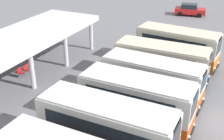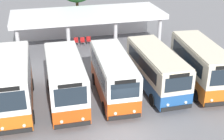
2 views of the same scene
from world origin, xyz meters
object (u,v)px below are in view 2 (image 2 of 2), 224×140
(city_bus_second_in_row, at_px, (14,82))
(city_bus_far_end_green, at_px, (200,64))
(waiting_chair_second_from_end, at_px, (83,41))
(city_bus_fifth_blue, at_px, (156,68))
(city_bus_middle_cream, at_px, (65,79))
(waiting_chair_end_by_column, at_px, (76,41))
(city_bus_fourth_amber, at_px, (113,75))
(waiting_chair_middle_seat, at_px, (89,40))

(city_bus_second_in_row, relative_size, city_bus_far_end_green, 1.01)
(waiting_chair_second_from_end, bearing_deg, city_bus_fifth_blue, -69.95)
(city_bus_middle_cream, height_order, waiting_chair_end_by_column, city_bus_middle_cream)
(waiting_chair_second_from_end, bearing_deg, city_bus_far_end_green, -56.55)
(city_bus_second_in_row, xyz_separation_m, waiting_chair_end_by_column, (5.58, 10.75, -1.40))
(city_bus_second_in_row, distance_m, city_bus_fourth_amber, 6.71)
(city_bus_fourth_amber, relative_size, waiting_chair_middle_seat, 8.30)
(city_bus_far_end_green, relative_size, waiting_chair_middle_seat, 8.40)
(waiting_chair_middle_seat, bearing_deg, city_bus_fifth_blue, -73.25)
(city_bus_middle_cream, height_order, waiting_chair_middle_seat, city_bus_middle_cream)
(city_bus_second_in_row, bearing_deg, city_bus_fifth_blue, 0.92)
(city_bus_fifth_blue, height_order, waiting_chair_middle_seat, city_bus_fifth_blue)
(city_bus_fifth_blue, distance_m, city_bus_far_end_green, 3.38)
(city_bus_second_in_row, height_order, waiting_chair_middle_seat, city_bus_second_in_row)
(city_bus_far_end_green, xyz_separation_m, waiting_chair_second_from_end, (-7.19, 10.88, -1.34))
(city_bus_fifth_blue, relative_size, waiting_chair_middle_seat, 8.62)
(city_bus_second_in_row, relative_size, waiting_chair_second_from_end, 8.45)
(city_bus_second_in_row, bearing_deg, city_bus_middle_cream, -5.57)
(waiting_chair_second_from_end, bearing_deg, city_bus_second_in_row, -120.27)
(city_bus_fourth_amber, height_order, city_bus_fifth_blue, city_bus_fourth_amber)
(city_bus_fourth_amber, height_order, waiting_chair_end_by_column, city_bus_fourth_amber)
(city_bus_fourth_amber, xyz_separation_m, waiting_chair_end_by_column, (-1.13, 10.93, -1.23))
(city_bus_far_end_green, bearing_deg, waiting_chair_middle_seat, 120.82)
(city_bus_middle_cream, distance_m, city_bus_far_end_green, 10.06)
(city_bus_fourth_amber, relative_size, waiting_chair_end_by_column, 8.30)
(city_bus_fifth_blue, bearing_deg, city_bus_middle_cream, -175.83)
(city_bus_fifth_blue, xyz_separation_m, waiting_chair_second_from_end, (-3.83, 10.51, -1.18))
(waiting_chair_second_from_end, bearing_deg, waiting_chair_end_by_column, 172.42)
(city_bus_middle_cream, bearing_deg, city_bus_far_end_green, 0.67)
(waiting_chair_second_from_end, xyz_separation_m, waiting_chair_middle_seat, (0.65, 0.08, 0.00))
(city_bus_fourth_amber, height_order, city_bus_far_end_green, city_bus_far_end_green)
(city_bus_fifth_blue, bearing_deg, city_bus_fourth_amber, -174.15)
(city_bus_second_in_row, height_order, city_bus_fourth_amber, city_bus_second_in_row)
(city_bus_fourth_amber, height_order, waiting_chair_second_from_end, city_bus_fourth_amber)
(city_bus_middle_cream, bearing_deg, city_bus_fifth_blue, 4.17)
(city_bus_second_in_row, relative_size, city_bus_fourth_amber, 1.02)
(city_bus_second_in_row, bearing_deg, waiting_chair_end_by_column, 62.57)
(waiting_chair_second_from_end, distance_m, waiting_chair_middle_seat, 0.65)
(city_bus_fourth_amber, distance_m, city_bus_far_end_green, 6.71)
(city_bus_fourth_amber, bearing_deg, waiting_chair_second_from_end, 92.53)
(waiting_chair_end_by_column, bearing_deg, city_bus_fourth_amber, -84.12)
(city_bus_middle_cream, relative_size, city_bus_fourth_amber, 0.97)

